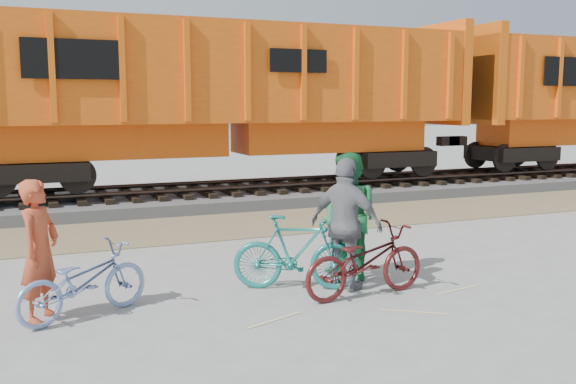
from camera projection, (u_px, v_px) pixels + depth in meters
name	position (u px, v px, depth m)	size (l,w,h in m)	color
ground	(319.00, 294.00, 9.28)	(120.00, 120.00, 0.00)	#9E9E99
gravel_strip	(214.00, 227.00, 14.31)	(120.00, 3.00, 0.02)	#8A7555
ballast_bed	(178.00, 199.00, 17.49)	(120.00, 4.00, 0.30)	slate
track	(178.00, 187.00, 17.44)	(120.00, 2.60, 0.24)	black
hopper_car_center	(229.00, 94.00, 17.66)	(14.00, 3.13, 4.65)	black
bicycle_blue	(83.00, 281.00, 8.22)	(0.63, 1.81, 0.95)	#7E98CF
bicycle_teal	(296.00, 252.00, 9.45)	(0.53, 1.86, 1.12)	#1F817A
bicycle_maroon	(365.00, 261.00, 9.12)	(0.69, 1.97, 1.03)	#511616
person_solo	(40.00, 251.00, 8.06)	(0.66, 0.43, 1.81)	#BD4425
person_man	(350.00, 217.00, 9.96)	(0.97, 0.75, 1.99)	#1D6B36
person_woman	(346.00, 225.00, 9.38)	(1.15, 0.48, 1.96)	gray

